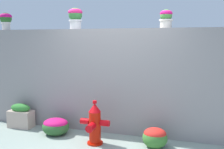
{
  "coord_description": "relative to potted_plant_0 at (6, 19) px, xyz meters",
  "views": [
    {
      "loc": [
        1.38,
        -3.72,
        1.86
      ],
      "look_at": [
        -0.06,
        0.99,
        1.19
      ],
      "focal_mm": 41.17,
      "sensor_mm": 36.0,
      "label": 1
    }
  ],
  "objects": [
    {
      "name": "flower_bush_left",
      "position": [
        3.48,
        -0.64,
        -2.13
      ],
      "size": [
        0.43,
        0.39,
        0.36
      ],
      "color": "#3C742F",
      "rests_on": "ground"
    },
    {
      "name": "stone_wall",
      "position": [
        2.63,
        -0.03,
        -1.28
      ],
      "size": [
        6.05,
        0.41,
        2.07
      ],
      "primitive_type": "cube",
      "color": "gray",
      "rests_on": "ground"
    },
    {
      "name": "potted_plant_1",
      "position": [
        1.74,
        -0.05,
        0.01
      ],
      "size": [
        0.29,
        0.29,
        0.43
      ],
      "color": "silver",
      "rests_on": "stone_wall"
    },
    {
      "name": "planter_box",
      "position": [
        0.61,
        -0.45,
        -2.07
      ],
      "size": [
        0.52,
        0.27,
        0.51
      ],
      "color": "#B99E8F",
      "rests_on": "ground"
    },
    {
      "name": "potted_plant_2",
      "position": [
        3.55,
        0.0,
        -0.05
      ],
      "size": [
        0.25,
        0.25,
        0.34
      ],
      "color": "beige",
      "rests_on": "stone_wall"
    },
    {
      "name": "flower_bush_right",
      "position": [
        1.53,
        -0.6,
        -2.14
      ],
      "size": [
        0.54,
        0.49,
        0.34
      ],
      "color": "#2D592B",
      "rests_on": "ground"
    },
    {
      "name": "potted_plant_0",
      "position": [
        0.0,
        0.0,
        0.0
      ],
      "size": [
        0.27,
        0.27,
        0.39
      ],
      "color": "silver",
      "rests_on": "stone_wall"
    },
    {
      "name": "fire_hydrant",
      "position": [
        2.43,
        -0.82,
        -1.95
      ],
      "size": [
        0.54,
        0.43,
        0.79
      ],
      "color": "red",
      "rests_on": "ground"
    }
  ]
}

